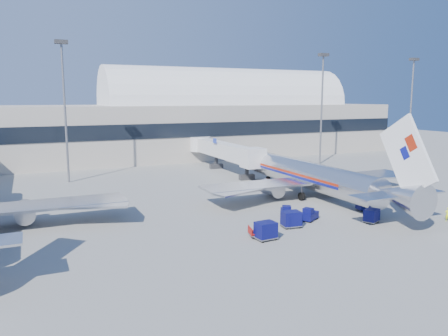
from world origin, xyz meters
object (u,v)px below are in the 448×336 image
mast_east (322,92)px  cart_solo_near (372,215)px  mast_far_east (412,93)px  barrier_near (370,192)px  cart_train_b (293,220)px  cart_open_red (260,233)px  barrier_far (405,188)px  barrier_mid (388,190)px  cart_train_c (266,230)px  jetbridge_near (221,150)px  mast_west (64,91)px  tug_lead (310,215)px  tug_left (286,211)px  airliner_main (314,176)px  cart_solo_far (411,202)px  cart_train_a (291,219)px  ramp_worker (448,214)px

mast_east → cart_solo_near: mast_east is taller
mast_far_east → barrier_near: 48.57m
mast_far_east → cart_train_b: bearing=-146.6°
cart_open_red → barrier_far: bearing=30.5°
mast_east → barrier_far: (-5.40, -28.00, -14.34)m
barrier_mid → cart_train_c: cart_train_c is taller
mast_far_east → jetbridge_near: bearing=179.0°
mast_west → tug_lead: 44.07m
barrier_near → tug_lead: 16.95m
jetbridge_near → mast_east: 24.91m
barrier_far → tug_left: bearing=-168.7°
barrier_far → cart_train_c: cart_train_c is taller
airliner_main → jetbridge_near: airliner_main is taller
barrier_near → cart_solo_near: 14.33m
mast_far_east → cart_solo_far: mast_far_east is taller
barrier_mid → cart_train_b: bearing=-158.6°
tug_lead → cart_train_a: 3.61m
mast_east → tug_lead: mast_east is taller
airliner_main → jetbridge_near: size_ratio=1.35×
airliner_main → barrier_near: bearing=-17.4°
mast_east → barrier_near: mast_east is taller
barrier_near → barrier_far: bearing=0.0°
jetbridge_near → barrier_mid: size_ratio=9.17×
mast_east → barrier_near: bearing=-113.2°
mast_east → cart_solo_far: size_ratio=11.49×
cart_train_a → cart_train_c: 5.14m
barrier_near → cart_solo_far: size_ratio=1.53×
cart_train_c → mast_east: bearing=42.9°
barrier_near → cart_open_red: size_ratio=1.31×
cart_solo_far → ramp_worker: size_ratio=1.21×
jetbridge_near → barrier_near: jetbridge_near is taller
cart_train_b → cart_solo_near: 9.12m
tug_left → ramp_worker: (15.48, -9.00, 0.17)m
barrier_far → ramp_worker: bearing=-120.5°
jetbridge_near → cart_train_a: (-8.31, -37.27, -2.99)m
tug_left → cart_solo_far: 16.46m
barrier_far → cart_train_c: (-29.82, -10.94, 0.49)m
mast_west → cart_train_a: (19.28, -36.46, -13.86)m
ramp_worker → cart_train_a: bearing=21.5°
cart_train_c → ramp_worker: 21.92m
barrier_near → barrier_far: (6.60, 0.00, 0.00)m
airliner_main → cart_train_a: (-10.72, -10.97, -1.99)m
cart_train_c → tug_lead: bearing=21.1°
barrier_mid → tug_lead: bearing=-159.2°
barrier_near → barrier_far: 6.60m
jetbridge_near → cart_solo_far: (9.57, -36.78, -3.03)m
mast_far_east → barrier_far: (-30.40, -28.00, -14.34)m
barrier_far → tug_left: size_ratio=1.23×
tug_lead → barrier_near: bearing=-5.8°
mast_east → ramp_worker: mast_east is taller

